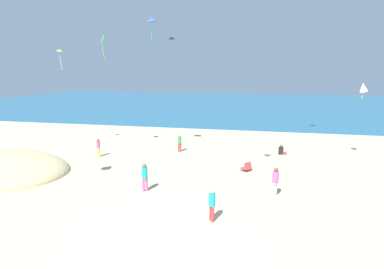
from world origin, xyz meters
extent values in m
plane|color=#C6B58C|center=(0.00, 10.00, 0.00)|extent=(120.00, 120.00, 0.00)
cube|color=#236084|center=(0.00, 51.25, 0.03)|extent=(120.00, 60.00, 0.05)
cube|color=#D13D3D|center=(2.91, 8.16, 0.17)|extent=(0.72, 0.73, 0.03)
cube|color=#D13D3D|center=(3.09, 8.00, 0.39)|extent=(0.51, 0.55, 0.44)
cylinder|color=#B7B7BC|center=(2.62, 8.03, 0.09)|extent=(0.02, 0.02, 0.17)
cylinder|color=#B7B7BC|center=(3.00, 8.47, 0.09)|extent=(0.02, 0.02, 0.17)
cylinder|color=#D8599E|center=(-2.12, 3.96, 0.38)|extent=(0.13, 0.13, 0.76)
cylinder|color=#D8599E|center=(-2.27, 3.87, 0.38)|extent=(0.13, 0.13, 0.76)
cylinder|color=#19ADB2|center=(-2.19, 3.91, 1.04)|extent=(0.41, 0.41, 0.57)
sphere|color=#846047|center=(-2.19, 3.91, 1.42)|extent=(0.21, 0.21, 0.21)
cylinder|color=red|center=(1.59, 1.65, 0.35)|extent=(0.12, 0.12, 0.70)
cylinder|color=red|center=(1.69, 1.52, 0.35)|extent=(0.12, 0.12, 0.70)
cylinder|color=#19ADB2|center=(1.64, 1.59, 0.97)|extent=(0.40, 0.40, 0.53)
sphere|color=tan|center=(1.64, 1.59, 1.32)|extent=(0.19, 0.19, 0.19)
cylinder|color=white|center=(4.37, 4.51, 0.38)|extent=(0.13, 0.13, 0.76)
cylinder|color=white|center=(4.47, 4.64, 0.38)|extent=(0.13, 0.13, 0.76)
cylinder|color=#D8599E|center=(4.42, 4.58, 1.04)|extent=(0.43, 0.43, 0.57)
sphere|color=brown|center=(4.42, 4.58, 1.42)|extent=(0.21, 0.21, 0.21)
cylinder|color=yellow|center=(-7.89, 9.18, 0.34)|extent=(0.12, 0.12, 0.69)
cylinder|color=yellow|center=(-7.79, 9.07, 0.34)|extent=(0.12, 0.12, 0.69)
cylinder|color=#D8599E|center=(-7.84, 9.13, 0.95)|extent=(0.39, 0.39, 0.52)
sphere|color=#846047|center=(-7.84, 9.13, 1.29)|extent=(0.19, 0.19, 0.19)
cylinder|color=black|center=(5.55, 12.51, 0.28)|extent=(0.41, 0.41, 0.56)
sphere|color=brown|center=(5.55, 12.51, 0.66)|extent=(0.22, 0.22, 0.22)
cube|color=red|center=(5.77, 12.54, 0.08)|extent=(0.44, 0.34, 0.16)
cylinder|color=red|center=(-2.20, 11.72, 0.35)|extent=(0.12, 0.12, 0.70)
cylinder|color=red|center=(-2.32, 11.62, 0.35)|extent=(0.12, 0.12, 0.70)
cylinder|color=green|center=(-2.26, 11.67, 0.96)|extent=(0.39, 0.39, 0.52)
sphere|color=beige|center=(-2.26, 11.67, 1.31)|extent=(0.19, 0.19, 0.19)
cube|color=green|center=(-7.77, 10.61, 8.49)|extent=(0.49, 0.62, 0.73)
cylinder|color=#99DB33|center=(-7.77, 10.61, 7.67)|extent=(0.12, 0.15, 1.10)
pyramid|color=blue|center=(-4.09, 10.98, 9.81)|extent=(1.04, 1.04, 0.39)
cylinder|color=green|center=(-4.07, 10.99, 8.86)|extent=(0.10, 0.10, 0.78)
cone|color=white|center=(10.50, 11.90, 5.18)|extent=(0.83, 0.80, 0.73)
cylinder|color=yellow|center=(10.50, 11.90, 4.66)|extent=(0.05, 0.05, 0.54)
pyramid|color=black|center=(-6.98, 26.75, 10.56)|extent=(0.87, 1.01, 0.30)
cylinder|color=#DB3DA8|center=(-6.98, 26.75, 9.76)|extent=(0.10, 0.06, 0.45)
pyramid|color=yellow|center=(-11.76, 11.15, 7.86)|extent=(0.46, 0.56, 0.21)
cylinder|color=white|center=(-11.77, 11.15, 6.94)|extent=(0.15, 0.06, 1.18)
camera|label=1|loc=(2.95, -8.93, 6.01)|focal=25.89mm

